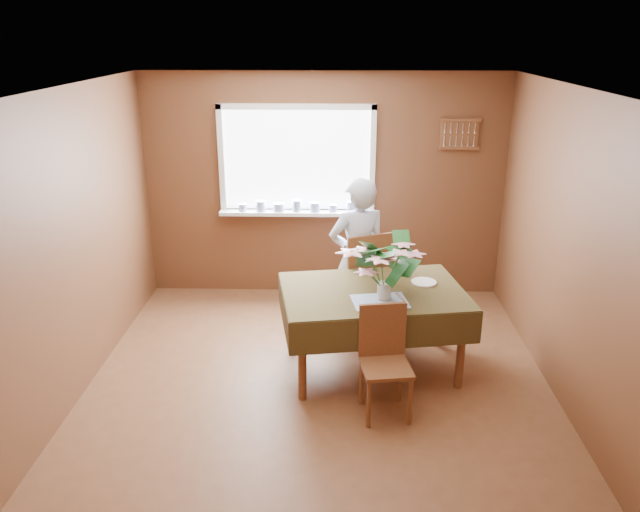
{
  "coord_description": "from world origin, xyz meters",
  "views": [
    {
      "loc": [
        0.14,
        -4.54,
        2.91
      ],
      "look_at": [
        0.0,
        0.55,
        1.05
      ],
      "focal_mm": 35.0,
      "sensor_mm": 36.0,
      "label": 1
    }
  ],
  "objects_px": {
    "chair_near": "(384,355)",
    "chair_far": "(364,279)",
    "seated_woman": "(358,258)",
    "flower_bouquet": "(385,262)",
    "dining_table": "(373,300)"
  },
  "relations": [
    {
      "from": "dining_table",
      "to": "flower_bouquet",
      "type": "distance_m",
      "value": 0.47
    },
    {
      "from": "flower_bouquet",
      "to": "seated_woman",
      "type": "bearing_deg",
      "value": 102.26
    },
    {
      "from": "chair_near",
      "to": "flower_bouquet",
      "type": "distance_m",
      "value": 0.77
    },
    {
      "from": "chair_near",
      "to": "seated_woman",
      "type": "height_order",
      "value": "seated_woman"
    },
    {
      "from": "seated_woman",
      "to": "flower_bouquet",
      "type": "bearing_deg",
      "value": 83.91
    },
    {
      "from": "seated_woman",
      "to": "flower_bouquet",
      "type": "height_order",
      "value": "seated_woman"
    },
    {
      "from": "seated_woman",
      "to": "flower_bouquet",
      "type": "xyz_separation_m",
      "value": [
        0.2,
        -0.9,
        0.3
      ]
    },
    {
      "from": "chair_far",
      "to": "dining_table",
      "type": "bearing_deg",
      "value": 70.35
    },
    {
      "from": "chair_near",
      "to": "chair_far",
      "type": "bearing_deg",
      "value": 86.41
    },
    {
      "from": "dining_table",
      "to": "seated_woman",
      "type": "xyz_separation_m",
      "value": [
        -0.12,
        0.72,
        0.13
      ]
    },
    {
      "from": "chair_near",
      "to": "seated_woman",
      "type": "bearing_deg",
      "value": 89.15
    },
    {
      "from": "dining_table",
      "to": "flower_bouquet",
      "type": "xyz_separation_m",
      "value": [
        0.08,
        -0.18,
        0.43
      ]
    },
    {
      "from": "seated_woman",
      "to": "flower_bouquet",
      "type": "relative_size",
      "value": 2.68
    },
    {
      "from": "chair_near",
      "to": "flower_bouquet",
      "type": "bearing_deg",
      "value": 79.35
    },
    {
      "from": "dining_table",
      "to": "seated_woman",
      "type": "relative_size",
      "value": 1.08
    }
  ]
}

